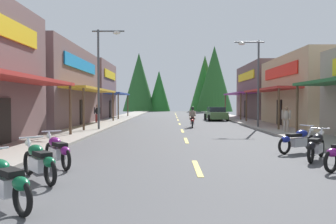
% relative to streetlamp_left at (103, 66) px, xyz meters
% --- Properties ---
extents(ground, '(10.35, 83.16, 0.10)m').
position_rel_streetlamp_left_xyz_m(ground, '(5.27, 6.23, -4.37)').
color(ground, '#4C4C4F').
extents(sidewalk_left, '(2.76, 83.16, 0.12)m').
position_rel_streetlamp_left_xyz_m(sidewalk_left, '(-1.29, 6.23, -4.26)').
color(sidewalk_left, gray).
rests_on(sidewalk_left, ground).
extents(sidewalk_right, '(2.76, 83.16, 0.12)m').
position_rel_streetlamp_left_xyz_m(sidewalk_right, '(11.82, 6.23, -4.26)').
color(sidewalk_right, '#9E9991').
rests_on(sidewalk_right, ground).
extents(centerline_dashes, '(0.16, 55.47, 0.01)m').
position_rel_streetlamp_left_xyz_m(centerline_dashes, '(5.27, 8.95, -4.32)').
color(centerline_dashes, '#E0C64C').
rests_on(centerline_dashes, ground).
extents(storefront_left_middle, '(9.64, 12.54, 6.28)m').
position_rel_streetlamp_left_xyz_m(storefront_left_middle, '(-6.55, 4.51, -1.18)').
color(storefront_left_middle, brown).
rests_on(storefront_left_middle, ground).
extents(storefront_left_far, '(9.78, 9.21, 6.54)m').
position_rel_streetlamp_left_xyz_m(storefront_left_far, '(-6.63, 16.98, -1.05)').
color(storefront_left_far, brown).
rests_on(storefront_left_far, ground).
extents(storefront_right_middle, '(8.89, 10.88, 5.56)m').
position_rel_streetlamp_left_xyz_m(storefront_right_middle, '(16.70, 4.49, -1.54)').
color(storefront_right_middle, tan).
rests_on(storefront_right_middle, ground).
extents(storefront_right_far, '(9.89, 11.07, 6.25)m').
position_rel_streetlamp_left_xyz_m(storefront_right_far, '(17.21, 16.46, -1.20)').
color(storefront_right_far, brown).
rests_on(storefront_right_far, ground).
extents(streetlamp_left, '(2.14, 0.30, 6.71)m').
position_rel_streetlamp_left_xyz_m(streetlamp_left, '(0.00, 0.00, 0.00)').
color(streetlamp_left, '#474C51').
rests_on(streetlamp_left, ground).
extents(streetlamp_right, '(2.14, 0.30, 6.35)m').
position_rel_streetlamp_left_xyz_m(streetlamp_right, '(10.52, 2.06, -0.20)').
color(streetlamp_right, '#474C51').
rests_on(streetlamp_right, ground).
extents(motorcycle_parked_right_3, '(1.33, 1.80, 1.04)m').
position_rel_streetlamp_left_xyz_m(motorcycle_parked_right_3, '(9.29, -11.18, -3.83)').
color(motorcycle_parked_right_3, black).
rests_on(motorcycle_parked_right_3, ground).
extents(motorcycle_parked_right_4, '(1.89, 1.18, 1.04)m').
position_rel_streetlamp_left_xyz_m(motorcycle_parked_right_4, '(9.28, -9.61, -3.83)').
color(motorcycle_parked_right_4, black).
rests_on(motorcycle_parked_right_4, ground).
extents(motorcycle_parked_left_0, '(1.67, 1.50, 1.04)m').
position_rel_streetlamp_left_xyz_m(motorcycle_parked_left_0, '(1.49, -16.19, -3.83)').
color(motorcycle_parked_left_0, black).
rests_on(motorcycle_parked_left_0, ground).
extents(motorcycle_parked_left_1, '(1.47, 1.69, 1.04)m').
position_rel_streetlamp_left_xyz_m(motorcycle_parked_left_1, '(1.30, -14.12, -3.83)').
color(motorcycle_parked_left_1, black).
rests_on(motorcycle_parked_left_1, ground).
extents(motorcycle_parked_left_2, '(1.37, 1.77, 1.04)m').
position_rel_streetlamp_left_xyz_m(motorcycle_parked_left_2, '(1.14, -12.36, -3.83)').
color(motorcycle_parked_left_2, black).
rests_on(motorcycle_parked_left_2, ground).
extents(rider_cruising_lead, '(0.60, 2.14, 1.57)m').
position_rel_streetlamp_left_xyz_m(rider_cruising_lead, '(6.13, 3.01, -3.67)').
color(rider_cruising_lead, black).
rests_on(rider_cruising_lead, ground).
extents(pedestrian_by_shop, '(0.45, 0.43, 1.64)m').
position_rel_streetlamp_left_xyz_m(pedestrian_by_shop, '(11.52, -1.86, -3.37)').
color(pedestrian_by_shop, '#B2A599').
rests_on(pedestrian_by_shop, ground).
extents(pedestrian_browsing, '(0.54, 0.37, 1.68)m').
position_rel_streetlamp_left_xyz_m(pedestrian_browsing, '(-1.98, 7.13, -3.35)').
color(pedestrian_browsing, maroon).
rests_on(pedestrian_browsing, ground).
extents(parked_car_curbside, '(2.17, 4.35, 1.40)m').
position_rel_streetlamp_left_xyz_m(parked_car_curbside, '(9.24, 12.80, -3.64)').
color(parked_car_curbside, '#4C723F').
rests_on(parked_car_curbside, ground).
extents(treeline_backdrop, '(22.76, 12.89, 13.38)m').
position_rel_streetlamp_left_xyz_m(treeline_backdrop, '(7.31, 48.72, 1.57)').
color(treeline_backdrop, '#225423').
rests_on(treeline_backdrop, ground).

